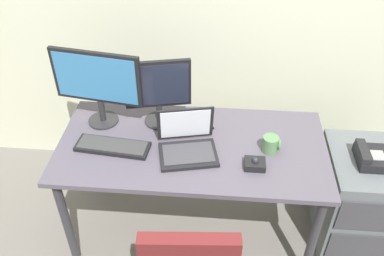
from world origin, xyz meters
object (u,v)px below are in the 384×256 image
object	(u,v)px
keyboard	(113,146)
cell_phone	(203,124)
monitor_main	(97,82)
trackball_mouse	(255,164)
monitor_side	(158,89)
desk_phone	(371,157)
laptop	(187,143)
coffee_mug	(271,144)
file_cabinet	(356,198)

from	to	relation	value
keyboard	cell_phone	bearing A→B (deg)	27.76
cell_phone	keyboard	bearing A→B (deg)	172.32
monitor_main	trackball_mouse	size ratio (longest dim) A/B	4.73
monitor_main	monitor_side	distance (m)	0.34
desk_phone	trackball_mouse	distance (m)	0.68
laptop	trackball_mouse	xyz separation A→B (m)	(0.37, -0.10, -0.03)
monitor_main	laptop	distance (m)	0.62
monitor_side	keyboard	size ratio (longest dim) A/B	0.97
coffee_mug	cell_phone	world-z (taller)	coffee_mug
monitor_main	cell_phone	world-z (taller)	monitor_main
laptop	coffee_mug	xyz separation A→B (m)	(0.45, 0.04, -0.01)
trackball_mouse	cell_phone	bearing A→B (deg)	130.84
keyboard	coffee_mug	xyz separation A→B (m)	(0.87, 0.05, 0.03)
monitor_main	coffee_mug	xyz separation A→B (m)	(0.98, -0.19, -0.23)
desk_phone	monitor_side	size ratio (longest dim) A/B	0.49
monitor_main	monitor_side	bearing A→B (deg)	4.73
trackball_mouse	monitor_main	bearing A→B (deg)	160.23
trackball_mouse	cell_phone	xyz separation A→B (m)	(-0.29, 0.34, -0.02)
monitor_main	keyboard	size ratio (longest dim) A/B	1.23
desk_phone	coffee_mug	distance (m)	0.57
desk_phone	cell_phone	distance (m)	0.96
monitor_main	laptop	size ratio (longest dim) A/B	1.45
desk_phone	keyboard	bearing A→B (deg)	-176.50
laptop	trackball_mouse	size ratio (longest dim) A/B	3.25
monitor_main	monitor_side	size ratio (longest dim) A/B	1.27
monitor_side	trackball_mouse	xyz separation A→B (m)	(0.56, -0.35, -0.21)
file_cabinet	cell_phone	xyz separation A→B (m)	(-0.96, 0.15, 0.40)
laptop	coffee_mug	distance (m)	0.46
file_cabinet	monitor_main	bearing A→B (deg)	175.14
desk_phone	trackball_mouse	world-z (taller)	trackball_mouse
file_cabinet	coffee_mug	distance (m)	0.73
monitor_main	file_cabinet	bearing A→B (deg)	-4.86
desk_phone	keyboard	size ratio (longest dim) A/B	0.47
monitor_main	cell_phone	bearing A→B (deg)	1.85
laptop	keyboard	bearing A→B (deg)	-178.03
desk_phone	keyboard	world-z (taller)	keyboard
file_cabinet	laptop	size ratio (longest dim) A/B	1.81
desk_phone	monitor_side	xyz separation A→B (m)	(-1.21, 0.18, 0.27)
monitor_main	coffee_mug	distance (m)	1.03
file_cabinet	trackball_mouse	xyz separation A→B (m)	(-0.66, -0.19, 0.42)
keyboard	monitor_main	bearing A→B (deg)	115.62
coffee_mug	cell_phone	distance (m)	0.44
laptop	monitor_side	bearing A→B (deg)	127.18
monitor_main	cell_phone	xyz separation A→B (m)	(0.60, 0.02, -0.27)
coffee_mug	desk_phone	bearing A→B (deg)	3.72
cell_phone	monitor_main	bearing A→B (deg)	146.41
cell_phone	trackball_mouse	bearing A→B (deg)	-84.59
monitor_main	keyboard	bearing A→B (deg)	-64.38
trackball_mouse	cell_phone	size ratio (longest dim) A/B	0.77
laptop	coffee_mug	size ratio (longest dim) A/B	3.71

